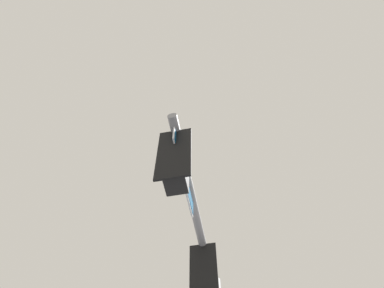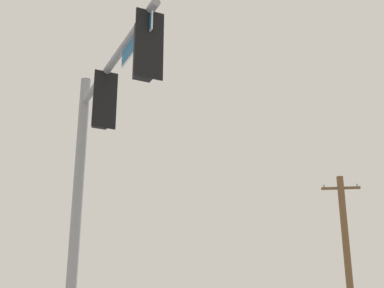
{
  "view_description": "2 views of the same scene",
  "coord_description": "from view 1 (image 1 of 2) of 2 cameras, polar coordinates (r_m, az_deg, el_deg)",
  "views": [
    {
      "loc": [
        0.21,
        -8.51,
        1.4
      ],
      "look_at": [
        -3.68,
        -8.31,
        7.93
      ],
      "focal_mm": 35.0,
      "sensor_mm": 36.0,
      "label": 1
    },
    {
      "loc": [
        4.02,
        -13.16,
        1.47
      ],
      "look_at": [
        -3.92,
        -6.73,
        4.99
      ],
      "focal_mm": 50.0,
      "sensor_mm": 36.0,
      "label": 2
    }
  ],
  "objects": []
}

